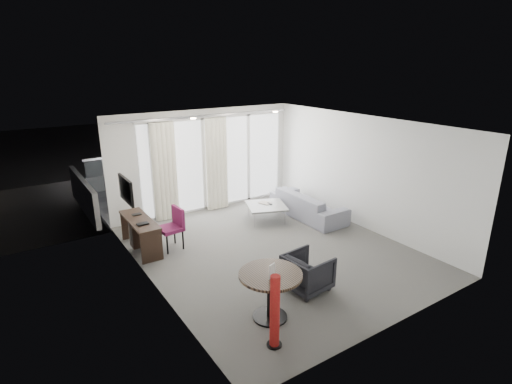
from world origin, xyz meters
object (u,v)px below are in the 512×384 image
red_lamp (275,312)px  rattan_chair_a (201,176)px  tub_armchair (308,272)px  rattan_chair_b (244,170)px  desk (141,234)px  round_table (270,296)px  sofa (308,204)px  desk_chair (170,229)px  coffee_table (266,213)px

red_lamp → rattan_chair_a: 7.18m
tub_armchair → rattan_chair_b: 6.66m
tub_armchair → rattan_chair_a: 6.05m
desk → round_table: (0.88, -3.38, 0.05)m
sofa → rattan_chair_b: (0.31, 3.56, 0.06)m
red_lamp → rattan_chair_a: size_ratio=1.21×
desk_chair → round_table: desk_chair is taller
coffee_table → rattan_chair_a: rattan_chair_a is taller
desk_chair → tub_armchair: bearing=-69.9°
desk → round_table: size_ratio=1.50×
desk → tub_armchair: (1.87, -3.07, -0.01)m
tub_armchair → desk_chair: bearing=20.9°
rattan_chair_a → rattan_chair_b: rattan_chair_a is taller
round_table → desk: bearing=104.6°
red_lamp → desk_chair: bearing=90.7°
red_lamp → sofa: red_lamp is taller
round_table → red_lamp: (-0.31, -0.55, 0.16)m
red_lamp → sofa: size_ratio=0.50×
sofa → rattan_chair_a: bearing=21.4°
red_lamp → sofa: (3.52, 3.46, -0.23)m
desk_chair → sofa: size_ratio=0.41×
red_lamp → tub_armchair: red_lamp is taller
coffee_table → rattan_chair_a: bearing=95.3°
desk → coffee_table: desk is taller
desk_chair → rattan_chair_b: size_ratio=1.18×
coffee_table → rattan_chair_b: bearing=67.4°
round_table → sofa: bearing=42.2°
round_table → tub_armchair: round_table is taller
desk → rattan_chair_b: rattan_chair_b is taller
round_table → red_lamp: size_ratio=0.88×
coffee_table → desk: bearing=177.5°
desk_chair → red_lamp: (0.04, -3.60, 0.10)m
tub_armchair → coffee_table: tub_armchair is taller
coffee_table → rattan_chair_b: size_ratio=1.21×
tub_armchair → rattan_chair_a: bearing=-13.8°
desk → coffee_table: (3.05, -0.13, -0.13)m
sofa → rattan_chair_a: 3.63m
coffee_table → rattan_chair_a: size_ratio=1.00×
desk_chair → sofa: desk_chair is taller
desk_chair → sofa: 3.57m
round_table → tub_armchair: 1.04m
red_lamp → coffee_table: 4.54m
desk → desk_chair: desk_chair is taller
red_lamp → coffee_table: size_ratio=1.20×
tub_armchair → rattan_chair_a: rattan_chair_a is taller
round_table → desk_chair: bearing=96.7°
desk → desk_chair: bearing=-31.5°
round_table → rattan_chair_a: size_ratio=1.06×
desk_chair → coffee_table: desk_chair is taller
sofa → rattan_chair_b: bearing=-4.9°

